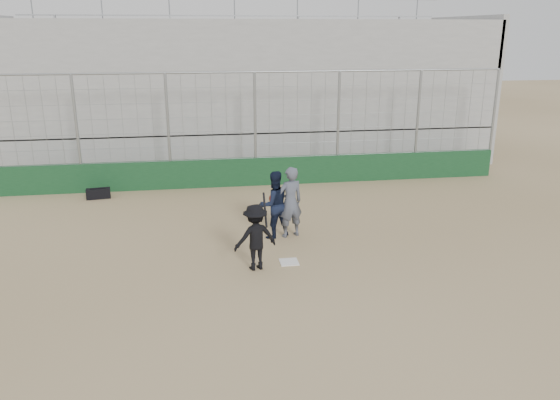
{
  "coord_description": "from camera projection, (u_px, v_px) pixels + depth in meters",
  "views": [
    {
      "loc": [
        -2.1,
        -11.94,
        5.37
      ],
      "look_at": [
        0.0,
        1.4,
        1.15
      ],
      "focal_mm": 35.0,
      "sensor_mm": 36.0,
      "label": 1
    }
  ],
  "objects": [
    {
      "name": "equipment_bag",
      "position": [
        98.0,
        193.0,
        18.14
      ],
      "size": [
        0.81,
        0.43,
        0.37
      ],
      "color": "black",
      "rests_on": "ground"
    },
    {
      "name": "bleachers",
      "position": [
        242.0,
        89.0,
        23.57
      ],
      "size": [
        20.25,
        6.7,
        6.98
      ],
      "color": "gray",
      "rests_on": "ground"
    },
    {
      "name": "home_plate",
      "position": [
        289.0,
        262.0,
        13.17
      ],
      "size": [
        0.44,
        0.44,
        0.02
      ],
      "primitive_type": "cube",
      "color": "white",
      "rests_on": "ground"
    },
    {
      "name": "backstop",
      "position": [
        256.0,
        159.0,
        19.49
      ],
      "size": [
        18.1,
        0.25,
        4.04
      ],
      "color": "#123A1D",
      "rests_on": "ground"
    },
    {
      "name": "catcher_crouched",
      "position": [
        274.0,
        216.0,
        14.61
      ],
      "size": [
        1.09,
        0.99,
        1.23
      ],
      "color": "black",
      "rests_on": "ground"
    },
    {
      "name": "umpire",
      "position": [
        290.0,
        206.0,
        14.6
      ],
      "size": [
        0.82,
        0.67,
        1.74
      ],
      "primitive_type": "imported",
      "rotation": [
        0.0,
        0.0,
        3.47
      ],
      "color": "#4D5261",
      "rests_on": "ground"
    },
    {
      "name": "batter_at_plate",
      "position": [
        255.0,
        237.0,
        12.61
      ],
      "size": [
        1.13,
        0.85,
        1.75
      ],
      "color": "black",
      "rests_on": "ground"
    },
    {
      "name": "ground",
      "position": [
        289.0,
        262.0,
        13.17
      ],
      "size": [
        90.0,
        90.0,
        0.0
      ],
      "primitive_type": "plane",
      "color": "olive",
      "rests_on": "ground"
    }
  ]
}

